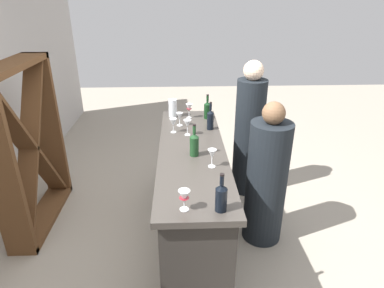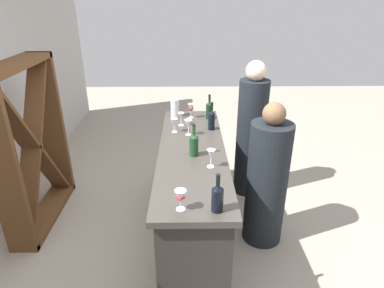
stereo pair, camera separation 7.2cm
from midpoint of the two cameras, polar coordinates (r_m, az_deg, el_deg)
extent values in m
plane|color=#9E9384|center=(3.59, 0.59, -15.31)|extent=(12.00, 12.00, 0.00)
cube|color=#2A2723|center=(3.31, 0.63, -9.04)|extent=(2.07, 0.53, 0.94)
cube|color=#3D3833|center=(3.06, 0.67, -1.28)|extent=(2.15, 0.61, 0.05)
cube|color=brown|center=(3.31, -29.21, -4.55)|extent=(0.06, 0.28, 1.73)
cube|color=brown|center=(4.23, -22.64, 2.79)|extent=(0.06, 0.28, 1.73)
cube|color=brown|center=(3.52, -28.02, 12.00)|extent=(1.18, 0.28, 0.06)
cube|color=brown|center=(4.15, -23.40, -10.95)|extent=(1.18, 0.28, 0.06)
cube|color=brown|center=(3.76, -25.52, -0.43)|extent=(1.09, 0.20, 1.63)
cube|color=brown|center=(3.76, -25.52, -0.43)|extent=(1.09, 0.20, 1.63)
cylinder|color=black|center=(2.19, 5.36, -9.65)|extent=(0.08, 0.08, 0.16)
cone|color=black|center=(2.14, 5.46, -7.48)|extent=(0.08, 0.08, 0.03)
cylinder|color=black|center=(2.11, 5.52, -6.33)|extent=(0.03, 0.03, 0.07)
cylinder|color=black|center=(2.09, 5.56, -5.38)|extent=(0.03, 0.03, 0.01)
cylinder|color=#193D1E|center=(2.89, 1.03, -0.41)|extent=(0.08, 0.08, 0.18)
cone|color=#193D1E|center=(2.85, 1.05, 1.49)|extent=(0.08, 0.08, 0.03)
cylinder|color=#193D1E|center=(2.83, 1.06, 2.49)|extent=(0.03, 0.03, 0.07)
cylinder|color=black|center=(2.82, 1.06, 3.29)|extent=(0.03, 0.03, 0.01)
cylinder|color=black|center=(3.47, 4.00, 3.91)|extent=(0.07, 0.07, 0.18)
cone|color=black|center=(3.43, 4.05, 5.57)|extent=(0.07, 0.07, 0.03)
cylinder|color=black|center=(3.41, 4.08, 6.43)|extent=(0.02, 0.02, 0.07)
cylinder|color=black|center=(3.40, 4.10, 7.13)|extent=(0.03, 0.03, 0.01)
cylinder|color=black|center=(3.78, 3.54, 5.63)|extent=(0.08, 0.08, 0.17)
cone|color=black|center=(3.75, 3.58, 7.08)|extent=(0.08, 0.08, 0.03)
cylinder|color=black|center=(3.74, 3.60, 7.82)|extent=(0.03, 0.03, 0.07)
cylinder|color=black|center=(3.72, 3.62, 8.43)|extent=(0.03, 0.03, 0.01)
cylinder|color=white|center=(2.75, 4.01, -3.93)|extent=(0.06, 0.06, 0.00)
cylinder|color=white|center=(2.73, 4.03, -3.18)|extent=(0.01, 0.01, 0.08)
cone|color=white|center=(2.69, 4.08, -1.74)|extent=(0.07, 0.07, 0.08)
cylinder|color=white|center=(3.82, 0.37, 4.60)|extent=(0.06, 0.06, 0.00)
cylinder|color=white|center=(3.81, 0.37, 5.17)|extent=(0.01, 0.01, 0.08)
cone|color=white|center=(3.78, 0.37, 6.34)|extent=(0.07, 0.07, 0.09)
cone|color=maroon|center=(3.79, 0.37, 5.94)|extent=(0.06, 0.06, 0.03)
cylinder|color=white|center=(3.35, -0.03, 1.63)|extent=(0.06, 0.06, 0.00)
cylinder|color=white|center=(3.34, -0.03, 2.26)|extent=(0.01, 0.01, 0.08)
cone|color=white|center=(3.31, -0.03, 3.52)|extent=(0.08, 0.08, 0.08)
cylinder|color=white|center=(2.24, -1.04, -11.20)|extent=(0.06, 0.06, 0.00)
cylinder|color=white|center=(2.22, -1.05, -10.51)|extent=(0.01, 0.01, 0.06)
cone|color=white|center=(2.18, -1.06, -8.96)|extent=(0.08, 0.08, 0.08)
cone|color=maroon|center=(2.20, -1.06, -9.57)|extent=(0.07, 0.07, 0.03)
cylinder|color=white|center=(3.60, -1.32, 3.29)|extent=(0.06, 0.06, 0.00)
cylinder|color=white|center=(3.59, -1.33, 3.79)|extent=(0.01, 0.01, 0.06)
cone|color=white|center=(3.56, -1.34, 4.84)|extent=(0.07, 0.07, 0.08)
cylinder|color=white|center=(3.43, -2.44, 2.12)|extent=(0.06, 0.06, 0.00)
cylinder|color=white|center=(3.41, -2.45, 2.62)|extent=(0.01, 0.01, 0.06)
cone|color=white|center=(3.39, -2.47, 3.77)|extent=(0.08, 0.08, 0.08)
cylinder|color=silver|center=(3.84, -2.46, 6.25)|extent=(0.10, 0.10, 0.21)
cylinder|color=black|center=(4.02, 10.59, 0.88)|extent=(0.36, 0.36, 1.43)
sphere|color=beige|center=(3.77, 11.57, 12.30)|extent=(0.23, 0.23, 0.23)
cylinder|color=black|center=(3.28, 13.37, -6.85)|extent=(0.43, 0.43, 1.26)
sphere|color=brown|center=(2.98, 14.71, 5.07)|extent=(0.21, 0.21, 0.21)
camera|label=1|loc=(0.04, -89.32, 0.31)|focal=30.81mm
camera|label=2|loc=(0.04, 90.68, -0.31)|focal=30.81mm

